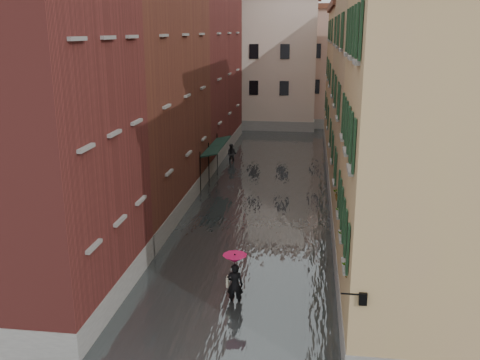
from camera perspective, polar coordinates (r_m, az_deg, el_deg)
The scene contains 16 objects.
ground at distance 22.03m, azimuth -0.44°, elevation -11.33°, with size 120.00×120.00×0.00m, color #5E5F61.
floodwater at distance 34.02m, azimuth 2.66°, elevation -1.24°, with size 10.00×60.00×0.20m, color #474E4F.
building_left_near at distance 20.29m, azimuth -21.37°, elevation 4.65°, with size 6.00×8.00×13.00m, color maroon.
building_left_mid at distance 30.29m, azimuth -11.34°, elevation 8.28°, with size 6.00×14.00×12.50m, color #582A1B.
building_left_far at distance 44.61m, azimuth -5.10°, elevation 11.79°, with size 6.00×16.00×14.00m, color maroon.
building_right_near at distance 18.42m, azimuth 20.68°, elevation 1.28°, with size 6.00×8.00×11.50m, color tan.
building_right_mid at distance 28.94m, azimuth 16.17°, elevation 8.13°, with size 6.00×14.00×13.00m, color #A07D61.
building_right_far at distance 43.83m, azimuth 13.37°, elevation 9.72°, with size 6.00×16.00×11.50m, color tan.
building_end_cream at distance 57.82m, azimuth 1.99°, elevation 12.24°, with size 12.00×9.00×13.00m, color beige.
building_end_pink at distance 59.64m, azimuth 11.00°, elevation 11.59°, with size 10.00×9.00×12.00m, color tan.
awning_near at distance 34.26m, azimuth -3.06°, elevation 2.96°, with size 1.09×2.80×2.80m.
awning_far at distance 37.15m, azimuth -2.19°, elevation 4.00°, with size 1.09×3.30×2.80m.
wall_lantern at distance 15.22m, azimuth 12.90°, elevation -12.16°, with size 0.71×0.22×0.35m.
window_planters at distance 19.79m, azimuth 11.13°, elevation -3.79°, with size 0.59×8.33×0.84m.
pedestrian_main at distance 20.14m, azimuth -0.56°, elevation -10.18°, with size 0.91×0.91×2.06m.
pedestrian_far at distance 41.14m, azimuth -0.88°, elevation 2.77°, with size 0.77×0.60×1.59m, color black.
Camera 1 is at (2.80, -19.42, 10.03)m, focal length 40.00 mm.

